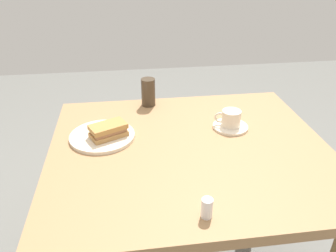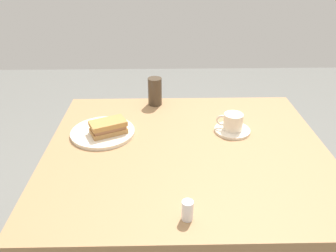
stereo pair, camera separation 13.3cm
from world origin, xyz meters
name	(u,v)px [view 1 (the left image)]	position (x,y,z in m)	size (l,w,h in m)	color
dining_table	(189,178)	(0.00, 0.00, 0.60)	(1.04, 0.90, 0.74)	#9B724A
sandwich_plate	(102,136)	(-0.33, 0.11, 0.75)	(0.25, 0.25, 0.01)	beige
sandwich_front	(108,130)	(-0.30, 0.10, 0.78)	(0.16, 0.13, 0.05)	#AE7D46
coffee_saucer	(230,127)	(0.19, 0.12, 0.74)	(0.14, 0.14, 0.01)	beige
coffee_cup	(231,118)	(0.19, 0.12, 0.78)	(0.10, 0.08, 0.07)	beige
spoon	(232,117)	(0.22, 0.19, 0.75)	(0.05, 0.10, 0.01)	silver
salt_shaker	(207,208)	(-0.02, -0.36, 0.77)	(0.03, 0.03, 0.06)	silver
drinking_glass	(148,92)	(-0.12, 0.39, 0.80)	(0.06, 0.06, 0.13)	#413426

